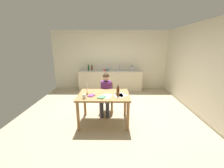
# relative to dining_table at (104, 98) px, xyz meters

# --- Properties ---
(ground_plane) EXTENTS (5.20, 5.20, 0.04)m
(ground_plane) POSITION_rel_dining_table_xyz_m (0.11, 0.57, -0.68)
(ground_plane) COLOR tan
(wall_back) EXTENTS (5.20, 0.12, 2.60)m
(wall_back) POSITION_rel_dining_table_xyz_m (0.11, 3.17, 0.64)
(wall_back) COLOR silver
(wall_back) RESTS_ON ground
(wall_right) EXTENTS (0.12, 5.20, 2.60)m
(wall_right) POSITION_rel_dining_table_xyz_m (2.71, 0.57, 0.64)
(wall_right) COLOR silver
(wall_right) RESTS_ON ground
(kitchen_counter) EXTENTS (2.77, 0.64, 0.90)m
(kitchen_counter) POSITION_rel_dining_table_xyz_m (0.11, 2.81, -0.21)
(kitchen_counter) COLOR beige
(kitchen_counter) RESTS_ON ground
(dining_table) EXTENTS (1.28, 0.92, 0.77)m
(dining_table) POSITION_rel_dining_table_xyz_m (0.00, 0.00, 0.00)
(dining_table) COLOR #9E7042
(dining_table) RESTS_ON ground
(chair_at_table) EXTENTS (0.43, 0.43, 0.86)m
(chair_at_table) POSITION_rel_dining_table_xyz_m (0.04, 0.70, -0.18)
(chair_at_table) COLOR #9E7042
(chair_at_table) RESTS_ON ground
(person_seated) EXTENTS (0.35, 0.61, 1.19)m
(person_seated) POSITION_rel_dining_table_xyz_m (0.02, 0.55, 0.02)
(person_seated) COLOR #592666
(person_seated) RESTS_ON ground
(coffee_mug) EXTENTS (0.12, 0.08, 0.10)m
(coffee_mug) POSITION_rel_dining_table_xyz_m (-0.43, -0.30, 0.16)
(coffee_mug) COLOR white
(coffee_mug) RESTS_ON dining_table
(candlestick) EXTENTS (0.06, 0.06, 0.30)m
(candlestick) POSITION_rel_dining_table_xyz_m (-0.41, -0.01, 0.20)
(candlestick) COLOR gold
(candlestick) RESTS_ON dining_table
(book_magazine) EXTENTS (0.19, 0.21, 0.02)m
(book_magazine) POSITION_rel_dining_table_xyz_m (-0.30, -0.13, 0.12)
(book_magazine) COLOR #6E397F
(book_magazine) RESTS_ON dining_table
(book_cookery) EXTENTS (0.22, 0.24, 0.03)m
(book_cookery) POSITION_rel_dining_table_xyz_m (-0.03, -0.24, 0.12)
(book_cookery) COLOR #53BA6F
(book_cookery) RESTS_ON dining_table
(paper_letter) EXTENTS (0.34, 0.36, 0.00)m
(paper_letter) POSITION_rel_dining_table_xyz_m (0.43, -0.03, 0.11)
(paper_letter) COLOR white
(paper_letter) RESTS_ON dining_table
(paper_bill) EXTENTS (0.24, 0.32, 0.00)m
(paper_bill) POSITION_rel_dining_table_xyz_m (0.37, -0.08, 0.11)
(paper_bill) COLOR white
(paper_bill) RESTS_ON dining_table
(paper_envelope) EXTENTS (0.30, 0.35, 0.00)m
(paper_envelope) POSITION_rel_dining_table_xyz_m (0.08, -0.13, 0.11)
(paper_envelope) COLOR white
(paper_envelope) RESTS_ON dining_table
(wine_bottle_on_table) EXTENTS (0.08, 0.08, 0.28)m
(wine_bottle_on_table) POSITION_rel_dining_table_xyz_m (0.35, -0.13, 0.23)
(wine_bottle_on_table) COLOR #593319
(wine_bottle_on_table) RESTS_ON dining_table
(sink_unit) EXTENTS (0.36, 0.36, 0.24)m
(sink_unit) POSITION_rel_dining_table_xyz_m (0.52, 2.81, 0.26)
(sink_unit) COLOR #B2B7BC
(sink_unit) RESTS_ON kitchen_counter
(bottle_oil) EXTENTS (0.06, 0.06, 0.27)m
(bottle_oil) POSITION_rel_dining_table_xyz_m (-0.85, 2.77, 0.35)
(bottle_oil) COLOR #194C23
(bottle_oil) RESTS_ON kitchen_counter
(bottle_vinegar) EXTENTS (0.07, 0.07, 0.25)m
(bottle_vinegar) POSITION_rel_dining_table_xyz_m (-0.72, 2.89, 0.34)
(bottle_vinegar) COLOR #593319
(bottle_vinegar) RESTS_ON kitchen_counter
(mixing_bowl) EXTENTS (0.20, 0.20, 0.09)m
(mixing_bowl) POSITION_rel_dining_table_xyz_m (-0.03, 2.77, 0.28)
(mixing_bowl) COLOR #668C99
(mixing_bowl) RESTS_ON kitchen_counter
(stovetop_kettle) EXTENTS (0.18, 0.18, 0.22)m
(stovetop_kettle) POSITION_rel_dining_table_xyz_m (1.07, 2.81, 0.34)
(stovetop_kettle) COLOR #B7BABF
(stovetop_kettle) RESTS_ON kitchen_counter
(wine_glass_near_sink) EXTENTS (0.07, 0.07, 0.15)m
(wine_glass_near_sink) POSITION_rel_dining_table_xyz_m (0.16, 2.96, 0.35)
(wine_glass_near_sink) COLOR silver
(wine_glass_near_sink) RESTS_ON kitchen_counter
(wine_glass_by_kettle) EXTENTS (0.07, 0.07, 0.15)m
(wine_glass_by_kettle) POSITION_rel_dining_table_xyz_m (0.06, 2.96, 0.35)
(wine_glass_by_kettle) COLOR silver
(wine_glass_by_kettle) RESTS_ON kitchen_counter
(wine_glass_back_left) EXTENTS (0.07, 0.07, 0.15)m
(wine_glass_back_left) POSITION_rel_dining_table_xyz_m (-0.06, 2.96, 0.35)
(wine_glass_back_left) COLOR silver
(wine_glass_back_left) RESTS_ON kitchen_counter
(wine_glass_back_right) EXTENTS (0.07, 0.07, 0.15)m
(wine_glass_back_right) POSITION_rel_dining_table_xyz_m (-0.14, 2.96, 0.35)
(wine_glass_back_right) COLOR silver
(wine_glass_back_right) RESTS_ON kitchen_counter
(teacup_on_counter) EXTENTS (0.13, 0.09, 0.09)m
(teacup_on_counter) POSITION_rel_dining_table_xyz_m (-0.15, 2.66, 0.28)
(teacup_on_counter) COLOR #D84C3F
(teacup_on_counter) RESTS_ON kitchen_counter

